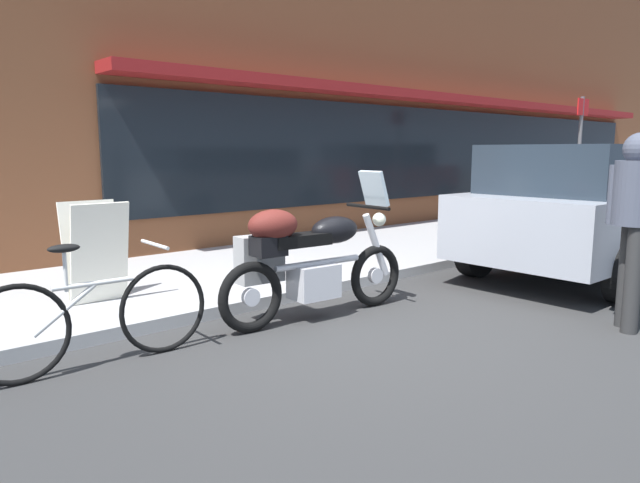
{
  "coord_description": "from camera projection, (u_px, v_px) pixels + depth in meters",
  "views": [
    {
      "loc": [
        -3.48,
        -3.52,
        1.59
      ],
      "look_at": [
        0.27,
        0.74,
        0.7
      ],
      "focal_mm": 32.51,
      "sensor_mm": 36.0,
      "label": 1
    }
  ],
  "objects": [
    {
      "name": "storefront_building",
      "position": [
        457.0,
        65.0,
        12.67
      ],
      "size": [
        22.88,
        0.9,
        7.06
      ],
      "color": "brown",
      "rests_on": "ground_plane"
    },
    {
      "name": "parking_sign_pole",
      "position": [
        579.0,
        150.0,
        11.41
      ],
      "size": [
        0.44,
        0.07,
        2.52
      ],
      "color": "#59595B",
      "rests_on": "sidewalk_curb"
    },
    {
      "name": "parked_minivan",
      "position": [
        603.0,
        205.0,
        7.6
      ],
      "size": [
        4.8,
        2.06,
        1.66
      ],
      "color": "#9EA3AD",
      "rests_on": "ground_plane"
    },
    {
      "name": "sandwich_board_sign",
      "position": [
        96.0,
        252.0,
        5.66
      ],
      "size": [
        0.55,
        0.42,
        0.98
      ],
      "color": "silver",
      "rests_on": "sidewalk_curb"
    },
    {
      "name": "ground_plane",
      "position": [
        352.0,
        332.0,
        5.13
      ],
      "size": [
        80.0,
        80.0,
        0.0
      ],
      "primitive_type": "plane",
      "color": "#313131"
    },
    {
      "name": "pedestrian_walking",
      "position": [
        636.0,
        207.0,
        5.04
      ],
      "size": [
        0.48,
        0.54,
        1.75
      ],
      "color": "#2C2C2C",
      "rests_on": "ground_plane"
    },
    {
      "name": "touring_motorcycle",
      "position": [
        305.0,
        257.0,
        5.43
      ],
      "size": [
        2.12,
        0.77,
        1.4
      ],
      "color": "black",
      "rests_on": "ground_plane"
    },
    {
      "name": "sidewalk_curb",
      "position": [
        556.0,
        220.0,
        12.96
      ],
      "size": [
        30.0,
        3.04,
        0.12
      ],
      "color": "#A3A3A3",
      "rests_on": "ground_plane"
    },
    {
      "name": "parked_bicycle",
      "position": [
        95.0,
        317.0,
        4.24
      ],
      "size": [
        1.76,
        0.48,
        0.95
      ],
      "color": "black",
      "rests_on": "ground_plane"
    }
  ]
}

